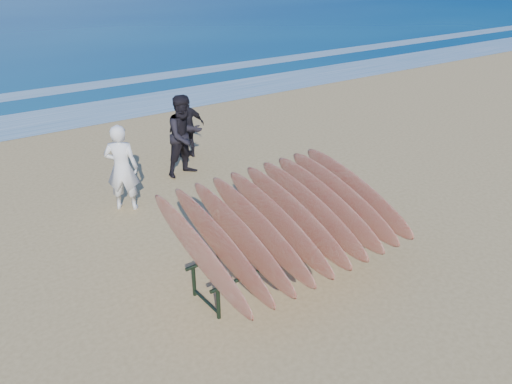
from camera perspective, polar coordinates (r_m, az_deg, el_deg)
ground at (r=8.31m, az=3.10°, el=-7.92°), size 120.00×120.00×0.00m
foam_near at (r=16.69m, az=-18.07°, el=8.63°), size 160.00×160.00×0.00m
foam_far at (r=19.98m, az=-21.11°, el=10.90°), size 160.00×160.00×0.00m
surfboard_rack at (r=7.61m, az=3.50°, el=-3.08°), size 3.32×2.80×1.56m
person_white at (r=9.90m, az=-15.09°, el=2.68°), size 0.75×0.69×1.73m
person_dark_a at (r=11.21m, az=-8.16°, el=6.38°), size 0.99×0.82×1.84m
person_dark_b at (r=12.25m, az=-7.89°, el=7.40°), size 0.92×0.39×1.55m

